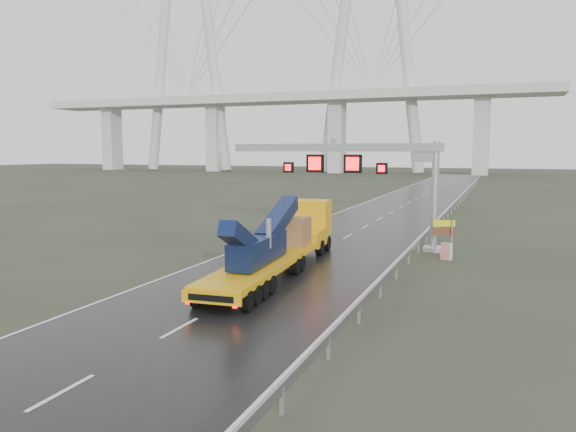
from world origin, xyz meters
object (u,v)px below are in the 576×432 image
at_px(exit_sign_pair, 444,231).
at_px(striped_barrier, 446,251).
at_px(sign_gantry, 363,165).
at_px(heavy_haul_truck, 285,240).

height_order(exit_sign_pair, striped_barrier, exit_sign_pair).
distance_m(sign_gantry, exit_sign_pair, 7.13).
distance_m(sign_gantry, striped_barrier, 8.25).
bearing_deg(sign_gantry, heavy_haul_truck, -106.44).
bearing_deg(heavy_haul_truck, sign_gantry, 69.47).
xyz_separation_m(sign_gantry, striped_barrier, (5.90, -2.72, -5.09)).
relative_size(heavy_haul_truck, exit_sign_pair, 7.27).
distance_m(heavy_haul_truck, exit_sign_pair, 10.28).
relative_size(sign_gantry, striped_barrier, 14.39).
height_order(heavy_haul_truck, exit_sign_pair, heavy_haul_truck).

